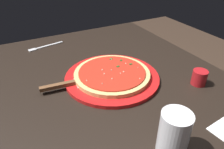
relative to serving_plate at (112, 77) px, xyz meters
The scene contains 7 objects.
restaurant_table 0.13m from the serving_plate, 62.08° to the left, with size 1.11×0.93×0.75m.
serving_plate is the anchor object (origin of this frame).
pizza 0.02m from the serving_plate, 61.78° to the right, with size 0.30×0.30×0.02m.
pizza_server 0.17m from the serving_plate, 84.28° to the left, with size 0.08×0.22×0.01m.
cup_tall_drink 0.38m from the serving_plate, behind, with size 0.08×0.08×0.12m, color silver.
cup_small_sauce 0.33m from the serving_plate, 123.84° to the right, with size 0.06×0.06×0.06m, color #B2191E.
fork 0.47m from the serving_plate, 21.77° to the left, with size 0.05×0.19×0.00m.
Camera 1 is at (-0.64, 0.31, 1.21)m, focal length 34.06 mm.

